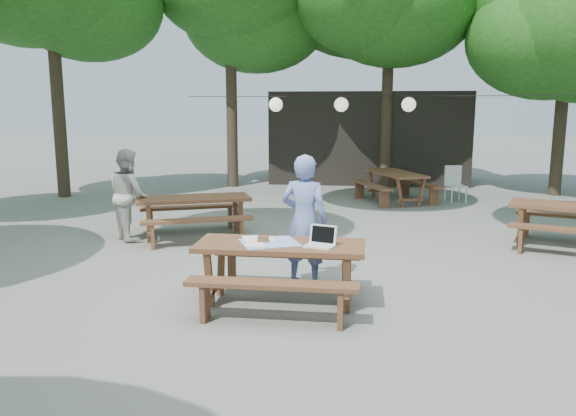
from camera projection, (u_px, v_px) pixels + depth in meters
The scene contains 12 objects.
ground at pixel (335, 272), 8.08m from camera, with size 80.00×80.00×0.00m, color slate.
pavilion at pixel (368, 137), 18.01m from camera, with size 6.00×3.00×2.80m, color black.
main_picnic_table at pixel (280, 273), 6.72m from camera, with size 2.00×1.58×0.75m.
picnic_table_nw at pixel (194, 217), 10.14m from camera, with size 2.35×2.18×0.75m.
picnic_table_ne at pixel (574, 227), 9.31m from camera, with size 2.32×2.12×0.75m.
picnic_table_far_e at pixel (395, 187), 13.98m from camera, with size 2.20×2.37×0.75m.
woman at pixel (305, 220), 7.40m from camera, with size 0.64×0.42×1.74m, color #7488D3.
second_person at pixel (129, 194), 9.97m from camera, with size 0.79×0.61×1.62m, color beige.
plastic_chair at pixel (455, 192), 13.99m from camera, with size 0.55×0.55×0.90m.
laptop at pixel (321, 241), 6.52m from camera, with size 0.39×0.35×0.24m.
tabletop_clutter at pixel (267, 242), 6.69m from camera, with size 0.82×0.77×0.08m.
paper_lanterns at pixel (342, 104), 13.53m from camera, with size 9.00×0.34×0.38m.
Camera 1 is at (0.36, -7.81, 2.35)m, focal length 35.00 mm.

